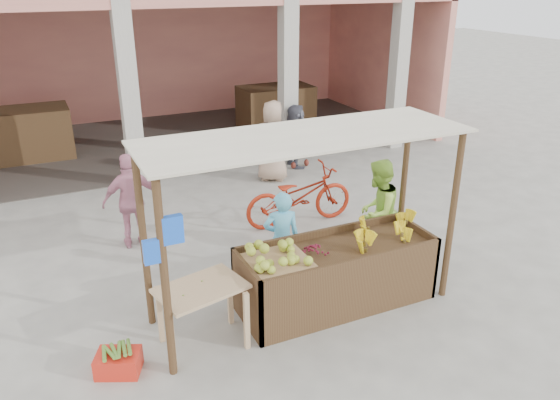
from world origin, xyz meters
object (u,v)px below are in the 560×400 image
side_table (202,297)px  vendor_blue (282,236)px  fruit_stall (336,277)px  red_crate (118,363)px  vendor_green (377,210)px  motorcycle (299,195)px

side_table → vendor_blue: bearing=17.9°
fruit_stall → red_crate: bearing=-176.3°
vendor_green → motorcycle: (-0.44, 1.72, -0.32)m
fruit_stall → side_table: (-1.88, -0.11, 0.26)m
side_table → red_crate: (-1.01, -0.07, -0.54)m
fruit_stall → vendor_green: 1.45m
fruit_stall → side_table: fruit_stall is taller
side_table → motorcycle: size_ratio=0.54×
fruit_stall → vendor_green: (1.14, 0.77, 0.46)m
side_table → motorcycle: bearing=31.8°
motorcycle → fruit_stall: bearing=166.9°
fruit_stall → vendor_green: bearing=33.9°
vendor_blue → side_table: bearing=45.5°
side_table → vendor_blue: (1.43, 0.87, 0.09)m
fruit_stall → side_table: bearing=-176.5°
side_table → red_crate: 1.15m
red_crate → vendor_blue: bearing=45.1°
side_table → vendor_blue: 1.68m
red_crate → vendor_green: vendor_green is taller
vendor_blue → vendor_green: bearing=-165.3°
vendor_green → red_crate: bearing=-19.1°
fruit_stall → side_table: 1.90m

